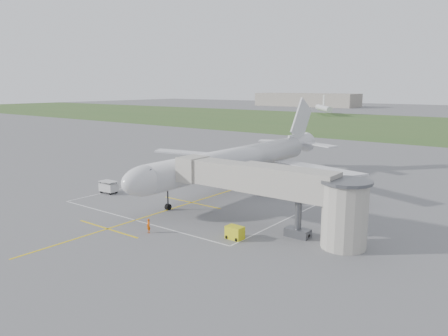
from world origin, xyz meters
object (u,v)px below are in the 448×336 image
Objects in this scene: airliner at (238,160)px; baggage_cart at (109,187)px; jet_bridge at (280,190)px; ramp_worker_nose at (148,226)px; ramp_worker_wing at (221,179)px; gpu_unit at (235,233)px.

airliner is 17.39× the size of baggage_cart.
jet_bridge is 8.70× the size of baggage_cart.
airliner is at bearing 115.95° from ramp_worker_nose.
gpu_unit is at bearing 146.87° from ramp_worker_wing.
airliner is 19.74m from baggage_cart.
jet_bridge reaches higher than baggage_cart.
baggage_cart is 19.83m from ramp_worker_nose.
gpu_unit is at bearing -119.88° from jet_bridge.
jet_bridge is (15.72, -14.25, 0.35)m from airliner.
airliner is at bearing 137.81° from jet_bridge.
ramp_worker_wing is at bearing 132.65° from gpu_unit.
ramp_worker_nose is at bearing -152.74° from gpu_unit.
baggage_cart is 1.73× the size of ramp_worker_nose.
gpu_unit is at bearing -55.05° from airliner.
ramp_worker_wing is at bearing 56.12° from baggage_cart.
baggage_cart is 17.71m from ramp_worker_wing.
airliner reaches higher than baggage_cart.
ramp_worker_wing reaches higher than ramp_worker_nose.
ramp_worker_wing is (-19.75, 15.15, -3.96)m from jet_bridge.
baggage_cart reaches higher than gpu_unit.
baggage_cart is 1.72× the size of ramp_worker_wing.
ramp_worker_wing is at bearing 124.53° from ramp_worker_nose.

